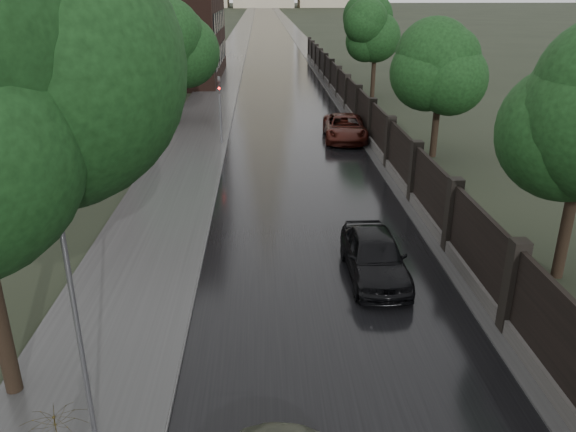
{
  "coord_description": "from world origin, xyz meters",
  "views": [
    {
      "loc": [
        -1.89,
        -7.59,
        8.58
      ],
      "look_at": [
        -1.07,
        9.88,
        1.5
      ],
      "focal_mm": 35.0,
      "sensor_mm": 36.0,
      "label": 1
    }
  ],
  "objects_px": {
    "tree_right_b": "(441,64)",
    "tree_right_c": "(375,37)",
    "traffic_light": "(220,105)",
    "lamp_post": "(78,330)",
    "car_right_near": "(375,255)",
    "tree_left_far": "(165,46)",
    "car_right_far": "(345,128)"
  },
  "relations": [
    {
      "from": "lamp_post",
      "to": "traffic_light",
      "type": "height_order",
      "value": "lamp_post"
    },
    {
      "from": "traffic_light",
      "to": "tree_left_far",
      "type": "bearing_deg",
      "value": 126.47
    },
    {
      "from": "traffic_light",
      "to": "car_right_far",
      "type": "height_order",
      "value": "traffic_light"
    },
    {
      "from": "traffic_light",
      "to": "car_right_far",
      "type": "bearing_deg",
      "value": 7.4
    },
    {
      "from": "tree_right_c",
      "to": "car_right_far",
      "type": "bearing_deg",
      "value": -107.21
    },
    {
      "from": "tree_left_far",
      "to": "car_right_near",
      "type": "distance_m",
      "value": 24.18
    },
    {
      "from": "tree_left_far",
      "to": "car_right_far",
      "type": "xyz_separation_m",
      "value": [
        11.15,
        -4.04,
        -4.5
      ]
    },
    {
      "from": "car_right_far",
      "to": "lamp_post",
      "type": "bearing_deg",
      "value": -106.03
    },
    {
      "from": "lamp_post",
      "to": "tree_left_far",
      "type": "bearing_deg",
      "value": 95.21
    },
    {
      "from": "tree_right_b",
      "to": "car_right_far",
      "type": "height_order",
      "value": "tree_right_b"
    },
    {
      "from": "tree_left_far",
      "to": "car_right_near",
      "type": "relative_size",
      "value": 1.66
    },
    {
      "from": "tree_left_far",
      "to": "tree_right_c",
      "type": "bearing_deg",
      "value": 32.83
    },
    {
      "from": "tree_right_b",
      "to": "tree_right_c",
      "type": "relative_size",
      "value": 1.0
    },
    {
      "from": "tree_left_far",
      "to": "tree_right_c",
      "type": "distance_m",
      "value": 18.45
    },
    {
      "from": "tree_left_far",
      "to": "tree_right_c",
      "type": "relative_size",
      "value": 1.05
    },
    {
      "from": "traffic_light",
      "to": "car_right_near",
      "type": "height_order",
      "value": "traffic_light"
    },
    {
      "from": "tree_right_c",
      "to": "lamp_post",
      "type": "distance_m",
      "value": 40.67
    },
    {
      "from": "tree_right_b",
      "to": "tree_right_c",
      "type": "distance_m",
      "value": 18.0
    },
    {
      "from": "tree_left_far",
      "to": "tree_right_c",
      "type": "height_order",
      "value": "tree_left_far"
    },
    {
      "from": "tree_right_b",
      "to": "lamp_post",
      "type": "height_order",
      "value": "tree_right_b"
    },
    {
      "from": "tree_left_far",
      "to": "tree_right_b",
      "type": "bearing_deg",
      "value": -27.3
    },
    {
      "from": "traffic_light",
      "to": "car_right_far",
      "type": "relative_size",
      "value": 0.75
    },
    {
      "from": "tree_left_far",
      "to": "traffic_light",
      "type": "relative_size",
      "value": 1.85
    },
    {
      "from": "lamp_post",
      "to": "car_right_near",
      "type": "height_order",
      "value": "lamp_post"
    },
    {
      "from": "car_right_near",
      "to": "car_right_far",
      "type": "xyz_separation_m",
      "value": [
        1.55,
        17.7,
        -0.01
      ]
    },
    {
      "from": "tree_right_b",
      "to": "traffic_light",
      "type": "distance_m",
      "value": 12.44
    },
    {
      "from": "tree_right_b",
      "to": "lamp_post",
      "type": "distance_m",
      "value": 24.33
    },
    {
      "from": "tree_left_far",
      "to": "car_right_far",
      "type": "height_order",
      "value": "tree_left_far"
    },
    {
      "from": "traffic_light",
      "to": "car_right_far",
      "type": "xyz_separation_m",
      "value": [
        7.45,
        0.97,
        -1.65
      ]
    },
    {
      "from": "tree_right_c",
      "to": "traffic_light",
      "type": "distance_m",
      "value": 19.26
    },
    {
      "from": "traffic_light",
      "to": "car_right_near",
      "type": "relative_size",
      "value": 0.9
    },
    {
      "from": "traffic_light",
      "to": "car_right_near",
      "type": "xyz_separation_m",
      "value": [
        5.9,
        -16.73,
        -1.64
      ]
    }
  ]
}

